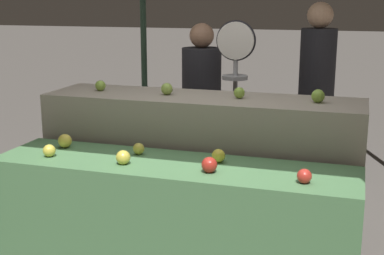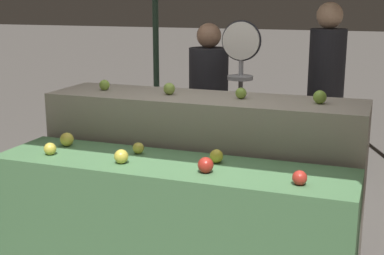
% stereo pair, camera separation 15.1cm
% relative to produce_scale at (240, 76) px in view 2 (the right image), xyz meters
% --- Properties ---
extents(display_counter_front, '(2.16, 0.55, 0.85)m').
position_rel_produce_scale_xyz_m(display_counter_front, '(-0.08, -1.24, -0.78)').
color(display_counter_front, '#4C7A4C').
rests_on(display_counter_front, ground_plane).
extents(display_counter_back, '(2.16, 0.55, 1.15)m').
position_rel_produce_scale_xyz_m(display_counter_back, '(-0.08, -0.64, -0.63)').
color(display_counter_back, gray).
rests_on(display_counter_back, ground_plane).
extents(apple_front_0, '(0.08, 0.08, 0.08)m').
position_rel_produce_scale_xyz_m(apple_front_0, '(-0.84, -1.34, -0.31)').
color(apple_front_0, gold).
rests_on(apple_front_0, display_counter_front).
extents(apple_front_1, '(0.08, 0.08, 0.08)m').
position_rel_produce_scale_xyz_m(apple_front_1, '(-0.35, -1.34, -0.31)').
color(apple_front_1, gold).
rests_on(apple_front_1, display_counter_front).
extents(apple_front_2, '(0.09, 0.09, 0.09)m').
position_rel_produce_scale_xyz_m(apple_front_2, '(0.17, -1.34, -0.31)').
color(apple_front_2, '#AD281E').
rests_on(apple_front_2, display_counter_front).
extents(apple_front_3, '(0.08, 0.08, 0.08)m').
position_rel_produce_scale_xyz_m(apple_front_3, '(0.69, -1.36, -0.31)').
color(apple_front_3, '#B72D23').
rests_on(apple_front_3, display_counter_front).
extents(apple_front_4, '(0.09, 0.09, 0.09)m').
position_rel_produce_scale_xyz_m(apple_front_4, '(-0.86, -1.13, -0.31)').
color(apple_front_4, yellow).
rests_on(apple_front_4, display_counter_front).
extents(apple_front_5, '(0.07, 0.07, 0.07)m').
position_rel_produce_scale_xyz_m(apple_front_5, '(-0.34, -1.12, -0.32)').
color(apple_front_5, gold).
rests_on(apple_front_5, display_counter_front).
extents(apple_front_6, '(0.08, 0.08, 0.08)m').
position_rel_produce_scale_xyz_m(apple_front_6, '(0.17, -1.14, -0.31)').
color(apple_front_6, gold).
rests_on(apple_front_6, display_counter_front).
extents(apple_back_0, '(0.08, 0.08, 0.08)m').
position_rel_produce_scale_xyz_m(apple_back_0, '(-0.84, -0.64, -0.02)').
color(apple_back_0, '#84AD3D').
rests_on(apple_back_0, display_counter_back).
extents(apple_back_1, '(0.08, 0.08, 0.08)m').
position_rel_produce_scale_xyz_m(apple_back_1, '(-0.33, -0.65, -0.02)').
color(apple_back_1, '#8EB247').
rests_on(apple_back_1, display_counter_back).
extents(apple_back_2, '(0.07, 0.07, 0.07)m').
position_rel_produce_scale_xyz_m(apple_back_2, '(0.18, -0.63, -0.02)').
color(apple_back_2, '#84AD3D').
rests_on(apple_back_2, display_counter_back).
extents(apple_back_3, '(0.09, 0.09, 0.09)m').
position_rel_produce_scale_xyz_m(apple_back_3, '(0.69, -0.63, -0.01)').
color(apple_back_3, '#7AA338').
rests_on(apple_back_3, display_counter_back).
extents(produce_scale, '(0.31, 0.20, 1.64)m').
position_rel_produce_scale_xyz_m(produce_scale, '(0.00, 0.00, 0.00)').
color(produce_scale, '#99999E').
rests_on(produce_scale, ground_plane).
extents(person_vendor_at_scale, '(0.46, 0.46, 1.60)m').
position_rel_produce_scale_xyz_m(person_vendor_at_scale, '(-0.38, 0.34, -0.28)').
color(person_vendor_at_scale, '#2D2D38').
rests_on(person_vendor_at_scale, ground_plane).
extents(person_customer_left, '(0.44, 0.44, 1.77)m').
position_rel_produce_scale_xyz_m(person_customer_left, '(0.56, 0.90, -0.17)').
color(person_customer_left, '#2D2D38').
rests_on(person_customer_left, ground_plane).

